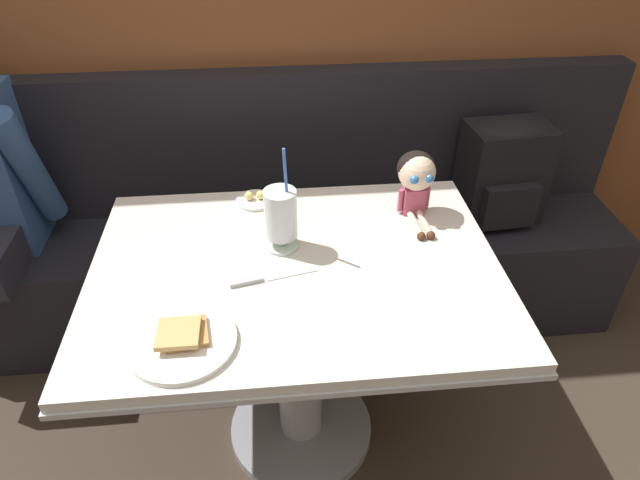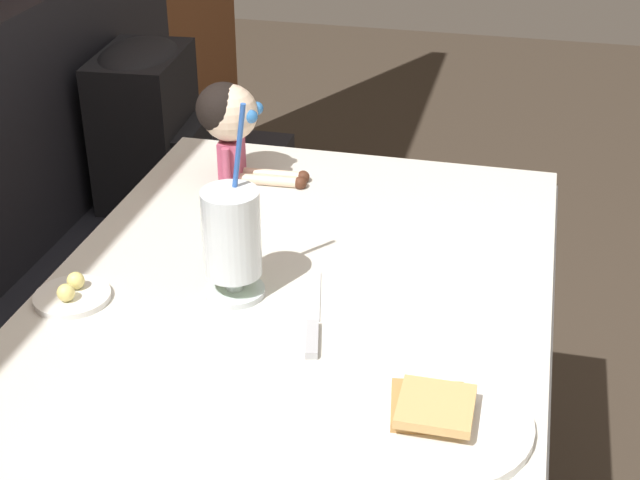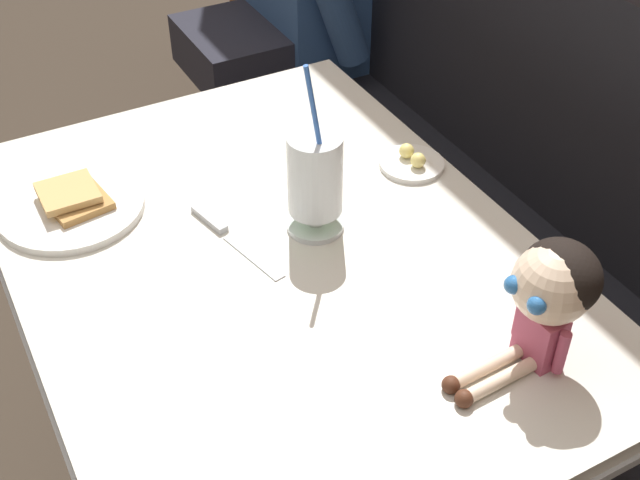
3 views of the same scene
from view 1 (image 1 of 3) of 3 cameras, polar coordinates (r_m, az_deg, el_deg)
ground_plane at (r=1.94m, az=-1.54°, el=-23.43°), size 8.00×8.00×0.00m
wood_panel_wall at (r=2.08m, az=-4.44°, el=23.03°), size 4.40×0.08×2.40m
booth_bench at (r=2.24m, az=-3.21°, el=-0.81°), size 2.60×0.48×1.00m
diner_table at (r=1.62m, az=-2.32°, el=-8.06°), size 1.11×0.81×0.74m
toast_plate at (r=1.31m, az=-14.04°, el=-9.98°), size 0.25×0.25×0.04m
milkshake_glass at (r=1.50m, az=-4.07°, el=2.40°), size 0.10×0.10×0.32m
butter_saucer at (r=1.75m, az=-6.71°, el=4.20°), size 0.12×0.12×0.04m
butter_knife at (r=1.44m, az=-6.33°, el=-4.06°), size 0.23×0.07×0.01m
seated_doll at (r=1.65m, az=9.93°, el=6.58°), size 0.12×0.22×0.20m
backpack at (r=2.21m, az=18.40°, el=6.97°), size 0.31×0.26×0.41m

